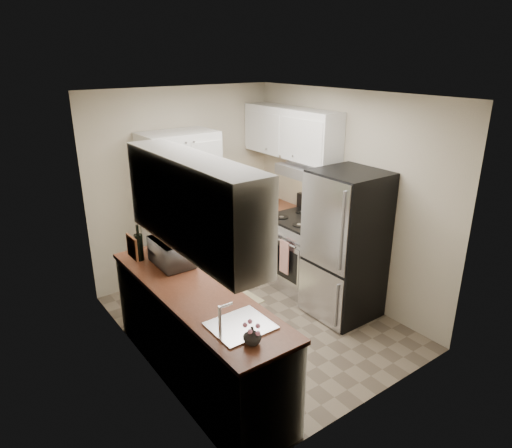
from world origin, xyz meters
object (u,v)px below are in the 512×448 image
Objects in this scene: microwave at (172,252)px; toaster_oven at (263,198)px; electric_range at (300,251)px; refrigerator at (346,245)px; wine_bottle at (139,244)px; pantry_cabinet at (182,212)px.

microwave is 1.43× the size of toaster_oven.
microwave is at bearing -172.80° from electric_range.
wine_bottle is (-2.07, 0.85, 0.24)m from refrigerator.
pantry_cabinet is 4.25× the size of microwave.
pantry_cabinet is at bearing 123.46° from refrigerator.
wine_bottle is 2.18m from toaster_oven.
pantry_cabinet is 1.58m from electric_range.
microwave is at bearing 163.10° from refrigerator.
pantry_cabinet is 2.07m from refrigerator.
pantry_cabinet is 6.09× the size of toaster_oven.
toaster_oven is (2.07, 0.69, -0.08)m from wine_bottle.
toaster_oven is (1.13, -0.18, 0.02)m from pantry_cabinet.
toaster_oven is (1.84, 0.98, -0.04)m from microwave.
electric_range is 1.98m from microwave.
refrigerator is 2.25m from wine_bottle.
refrigerator reaches higher than toaster_oven.
electric_range is 0.66× the size of refrigerator.
wine_bottle is at bearing -153.78° from toaster_oven.
refrigerator is at bearing -106.06° from microwave.
pantry_cabinet reaches higher than wine_bottle.
electric_range is at bearing -1.31° from wine_bottle.
toaster_oven is (-0.04, 0.74, 0.54)m from electric_range.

